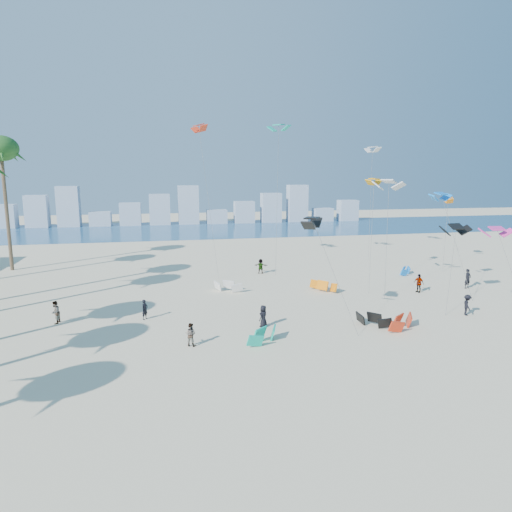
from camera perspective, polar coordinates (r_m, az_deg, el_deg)
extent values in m
plane|color=beige|center=(23.35, 0.70, -18.33)|extent=(220.00, 220.00, 0.00)
plane|color=navy|center=(92.80, -8.80, 3.27)|extent=(220.00, 220.00, 0.00)
imported|color=black|center=(36.70, -13.62, -6.47)|extent=(0.65, 0.68, 1.56)
imported|color=gray|center=(30.76, -8.12, -9.60)|extent=(0.94, 0.87, 1.54)
imported|color=black|center=(33.98, 0.91, -7.47)|extent=(0.93, 0.94, 1.63)
imported|color=gray|center=(46.15, 19.51, -3.19)|extent=(0.85, 1.12, 1.77)
imported|color=black|center=(40.31, 24.70, -5.54)|extent=(0.96, 1.23, 1.68)
imported|color=gray|center=(51.63, 0.58, -1.26)|extent=(1.61, 1.07, 1.66)
imported|color=black|center=(49.51, 24.76, -2.57)|extent=(0.80, 0.63, 1.92)
imported|color=gray|center=(37.83, -23.62, -6.41)|extent=(0.82, 0.96, 1.73)
cylinder|color=#595959|center=(32.45, 9.79, -2.57)|extent=(2.92, 2.10, 8.09)
cylinder|color=#595959|center=(43.88, 15.91, 2.06)|extent=(1.45, 3.03, 10.39)
cylinder|color=#595959|center=(44.69, 23.62, 1.05)|extent=(2.15, 2.70, 9.34)
cylinder|color=#595959|center=(50.27, -5.91, 6.78)|extent=(1.48, 4.18, 16.29)
cylinder|color=#595959|center=(46.62, 14.13, 2.72)|extent=(2.68, 5.45, 10.57)
cylinder|color=#595959|center=(51.81, 2.64, 7.04)|extent=(1.20, 3.75, 16.49)
cylinder|color=#595959|center=(58.30, 22.45, 2.57)|extent=(2.41, 3.46, 8.25)
cylinder|color=#595959|center=(40.96, 23.03, -1.55)|extent=(2.53, 3.07, 6.71)
cylinder|color=#595959|center=(62.51, 14.00, 6.41)|extent=(1.83, 3.99, 14.54)
cylinder|color=brown|center=(59.74, -28.51, 4.97)|extent=(0.40, 0.40, 13.84)
ellipsoid|color=#1C521E|center=(59.65, -29.09, 11.59)|extent=(3.80, 3.80, 2.85)
cube|color=#9EADBF|center=(107.11, -28.68, 4.35)|extent=(4.40, 3.00, 4.80)
cube|color=#9EADBF|center=(105.39, -25.49, 5.02)|extent=(4.40, 3.00, 6.60)
cube|color=#9EADBF|center=(104.01, -22.20, 5.70)|extent=(4.40, 3.00, 8.40)
cube|color=#9EADBF|center=(103.28, -18.71, 4.39)|extent=(4.40, 3.00, 3.00)
cube|color=#9EADBF|center=(102.61, -15.29, 5.04)|extent=(4.40, 3.00, 4.80)
cube|color=#9EADBF|center=(102.32, -11.84, 5.68)|extent=(4.40, 3.00, 6.60)
cube|color=#9EADBF|center=(102.42, -8.37, 6.29)|extent=(4.40, 3.00, 8.40)
cube|color=#9EADBF|center=(103.17, -4.88, 4.89)|extent=(4.40, 3.00, 3.00)
cube|color=#9EADBF|center=(104.00, -1.47, 5.46)|extent=(4.40, 3.00, 4.80)
cube|color=#9EADBF|center=(105.19, 1.87, 6.01)|extent=(4.40, 3.00, 6.60)
cube|color=#9EADBF|center=(106.73, 5.13, 6.52)|extent=(4.40, 3.00, 8.40)
cube|color=#9EADBF|center=(108.88, 8.25, 5.10)|extent=(4.40, 3.00, 3.00)
cube|color=#9EADBF|center=(111.05, 11.29, 5.58)|extent=(4.40, 3.00, 4.80)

